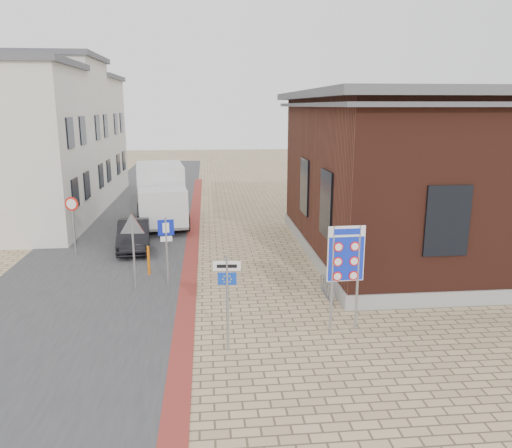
{
  "coord_description": "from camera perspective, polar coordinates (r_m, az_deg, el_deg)",
  "views": [
    {
      "loc": [
        -1.24,
        -13.15,
        6.21
      ],
      "look_at": [
        0.41,
        3.65,
        2.2
      ],
      "focal_mm": 35.0,
      "sensor_mm": 36.0,
      "label": 1
    }
  ],
  "objects": [
    {
      "name": "townhouse_far",
      "position": [
        38.46,
        -20.59,
        9.48
      ],
      "size": [
        7.4,
        6.4,
        8.3
      ],
      "color": "silver",
      "rests_on": "ground"
    },
    {
      "name": "yield_sign",
      "position": [
        17.35,
        -13.93,
        -0.95
      ],
      "size": [
        0.94,
        0.11,
        2.66
      ],
      "rotation": [
        0.0,
        0.0,
        -0.05
      ],
      "color": "gray",
      "rests_on": "ground"
    },
    {
      "name": "road_strip",
      "position": [
        29.14,
        -13.89,
        0.68
      ],
      "size": [
        7.0,
        60.0,
        0.02
      ],
      "primitive_type": "cube",
      "color": "#38383A",
      "rests_on": "ground"
    },
    {
      "name": "bollard",
      "position": [
        19.14,
        -12.17,
        -4.12
      ],
      "size": [
        0.1,
        0.1,
        1.12
      ],
      "primitive_type": "cylinder",
      "rotation": [
        0.0,
        0.0,
        0.0
      ],
      "color": "#D8640B",
      "rests_on": "ground"
    },
    {
      "name": "brick_building",
      "position": [
        22.76,
        21.26,
        5.58
      ],
      "size": [
        13.0,
        13.0,
        6.8
      ],
      "color": "gray",
      "rests_on": "ground"
    },
    {
      "name": "ground",
      "position": [
        14.59,
        -0.22,
        -11.82
      ],
      "size": [
        120.0,
        120.0,
        0.0
      ],
      "primitive_type": "plane",
      "color": "tan",
      "rests_on": "ground"
    },
    {
      "name": "bike_rack",
      "position": [
        16.91,
        8.12,
        -7.37
      ],
      "size": [
        0.08,
        1.8,
        0.6
      ],
      "color": "slate",
      "rests_on": "ground"
    },
    {
      "name": "sedan",
      "position": [
        22.71,
        -13.77,
        -1.24
      ],
      "size": [
        1.74,
        3.98,
        1.27
      ],
      "primitive_type": "imported",
      "rotation": [
        0.0,
        0.0,
        0.1
      ],
      "color": "black",
      "rests_on": "ground"
    },
    {
      "name": "parking_sign",
      "position": [
        17.44,
        -10.21,
        -1.83
      ],
      "size": [
        0.55,
        0.11,
        2.5
      ],
      "rotation": [
        0.0,
        0.0,
        0.13
      ],
      "color": "gray",
      "rests_on": "ground"
    },
    {
      "name": "curb_strip",
      "position": [
        23.97,
        -7.24,
        -1.72
      ],
      "size": [
        0.6,
        40.0,
        0.02
      ],
      "primitive_type": "cube",
      "color": "maroon",
      "rests_on": "ground"
    },
    {
      "name": "border_sign",
      "position": [
        13.92,
        10.23,
        -3.6
      ],
      "size": [
        1.04,
        0.1,
        3.05
      ],
      "rotation": [
        0.0,
        0.0,
        0.04
      ],
      "color": "gray",
      "rests_on": "ground"
    },
    {
      "name": "speed_sign",
      "position": [
        22.36,
        -20.2,
        0.87
      ],
      "size": [
        0.58,
        0.16,
        2.51
      ],
      "rotation": [
        0.0,
        0.0,
        -0.23
      ],
      "color": "gray",
      "rests_on": "ground"
    },
    {
      "name": "townhouse_mid",
      "position": [
        32.68,
        -23.3,
        9.41
      ],
      "size": [
        7.4,
        6.4,
        9.1
      ],
      "color": "silver",
      "rests_on": "ground"
    },
    {
      "name": "essen_sign",
      "position": [
        12.73,
        -3.31,
        -7.29
      ],
      "size": [
        0.7,
        0.09,
        2.59
      ],
      "rotation": [
        0.0,
        0.0,
        -0.07
      ],
      "color": "gray",
      "rests_on": "ground"
    },
    {
      "name": "townhouse_near",
      "position": [
        27.05,
        -26.99,
        7.6
      ],
      "size": [
        7.4,
        6.4,
        8.3
      ],
      "color": "silver",
      "rests_on": "ground"
    },
    {
      "name": "box_truck",
      "position": [
        27.1,
        -10.8,
        3.37
      ],
      "size": [
        3.13,
        6.24,
        3.13
      ],
      "rotation": [
        0.0,
        0.0,
        0.13
      ],
      "color": "slate",
      "rests_on": "ground"
    }
  ]
}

